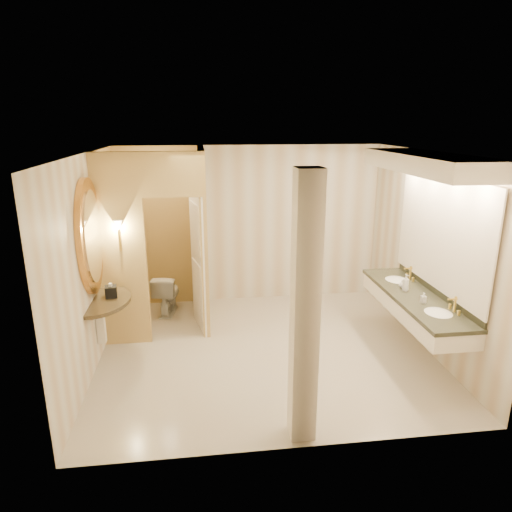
{
  "coord_description": "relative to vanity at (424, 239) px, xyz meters",
  "views": [
    {
      "loc": [
        -0.86,
        -5.67,
        3.08
      ],
      "look_at": [
        -0.11,
        0.2,
        1.32
      ],
      "focal_mm": 32.0,
      "sensor_mm": 36.0,
      "label": 1
    }
  ],
  "objects": [
    {
      "name": "console_shelf",
      "position": [
        -4.19,
        0.39,
        -0.28
      ],
      "size": [
        1.13,
        1.13,
        2.01
      ],
      "color": "black",
      "rests_on": "floor"
    },
    {
      "name": "soap_bottle_b",
      "position": [
        -0.1,
        0.28,
        -0.7
      ],
      "size": [
        0.11,
        0.11,
        0.11
      ],
      "primitive_type": "imported",
      "rotation": [
        0.0,
        0.0,
        0.36
      ],
      "color": "silver",
      "rests_on": "vanity"
    },
    {
      "name": "pillar",
      "position": [
        -1.88,
        -1.44,
        -0.28
      ],
      "size": [
        0.25,
        0.25,
        2.7
      ],
      "primitive_type": "cube",
      "color": "white",
      "rests_on": "floor"
    },
    {
      "name": "ceiling",
      "position": [
        -1.98,
        0.36,
        1.07
      ],
      "size": [
        4.5,
        4.5,
        0.0
      ],
      "primitive_type": "plane",
      "rotation": [
        3.14,
        0.0,
        0.0
      ],
      "color": "silver",
      "rests_on": "wall_back"
    },
    {
      "name": "wall_front",
      "position": [
        -1.98,
        -1.64,
        -0.28
      ],
      "size": [
        4.5,
        0.02,
        2.7
      ],
      "primitive_type": "cube",
      "color": "beige",
      "rests_on": "floor"
    },
    {
      "name": "vanity",
      "position": [
        0.0,
        0.0,
        0.0
      ],
      "size": [
        0.75,
        2.4,
        2.09
      ],
      "color": "white",
      "rests_on": "floor"
    },
    {
      "name": "toilet_closet",
      "position": [
        -3.09,
        1.33,
        -0.24
      ],
      "size": [
        1.5,
        1.55,
        2.7
      ],
      "color": "#CFBC6C",
      "rests_on": "floor"
    },
    {
      "name": "wall_back",
      "position": [
        -1.98,
        2.36,
        -0.28
      ],
      "size": [
        4.5,
        0.02,
        2.7
      ],
      "primitive_type": "cube",
      "color": "beige",
      "rests_on": "floor"
    },
    {
      "name": "tissue_box",
      "position": [
        -4.01,
        0.42,
        -0.68
      ],
      "size": [
        0.17,
        0.17,
        0.15
      ],
      "primitive_type": "cube",
      "rotation": [
        0.0,
        0.0,
        0.16
      ],
      "color": "black",
      "rests_on": "console_shelf"
    },
    {
      "name": "wall_sconce",
      "position": [
        -3.9,
        0.79,
        0.1
      ],
      "size": [
        0.14,
        0.14,
        0.42
      ],
      "color": "gold",
      "rests_on": "toilet_closet"
    },
    {
      "name": "soap_bottle_a",
      "position": [
        -0.06,
        -0.27,
        -0.69
      ],
      "size": [
        0.06,
        0.06,
        0.13
      ],
      "primitive_type": "imported",
      "rotation": [
        0.0,
        0.0,
        0.03
      ],
      "color": "beige",
      "rests_on": "vanity"
    },
    {
      "name": "wall_left",
      "position": [
        -4.23,
        0.36,
        -0.28
      ],
      "size": [
        0.02,
        4.0,
        2.7
      ],
      "primitive_type": "cube",
      "color": "beige",
      "rests_on": "floor"
    },
    {
      "name": "wall_right",
      "position": [
        0.27,
        0.36,
        -0.28
      ],
      "size": [
        0.02,
        4.0,
        2.7
      ],
      "primitive_type": "cube",
      "color": "beige",
      "rests_on": "floor"
    },
    {
      "name": "toilet",
      "position": [
        -3.41,
        1.86,
        -1.29
      ],
      "size": [
        0.49,
        0.72,
        0.68
      ],
      "primitive_type": "imported",
      "rotation": [
        0.0,
        0.0,
        2.97
      ],
      "color": "white",
      "rests_on": "floor"
    },
    {
      "name": "floor",
      "position": [
        -1.98,
        0.36,
        -1.63
      ],
      "size": [
        4.5,
        4.5,
        0.0
      ],
      "primitive_type": "plane",
      "color": "beige",
      "rests_on": "ground"
    },
    {
      "name": "soap_bottle_c",
      "position": [
        -0.11,
        0.15,
        -0.64
      ],
      "size": [
        0.11,
        0.11,
        0.23
      ],
      "primitive_type": "imported",
      "rotation": [
        0.0,
        0.0,
        0.3
      ],
      "color": "#C6B28C",
      "rests_on": "vanity"
    }
  ]
}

